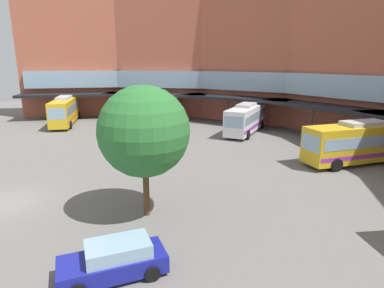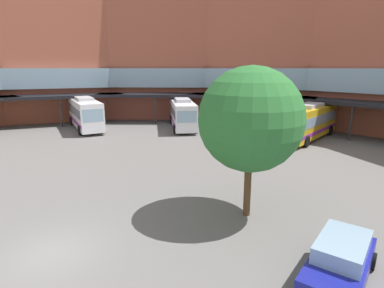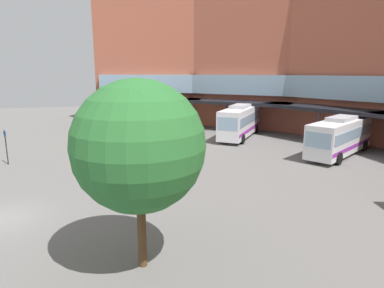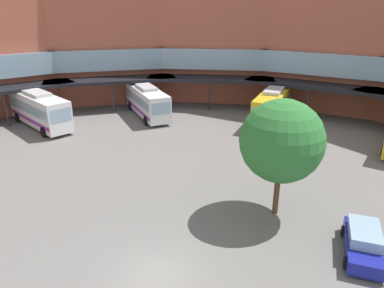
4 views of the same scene
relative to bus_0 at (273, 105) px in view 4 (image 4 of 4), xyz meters
name	(u,v)px [view 4 (image 4 of 4)]	position (x,y,z in m)	size (l,w,h in m)	color
ground_plane	(156,276)	(-7.73, -27.01, -1.92)	(124.23, 124.23, 0.00)	slate
station_building	(207,41)	(-7.73, -0.77, 7.11)	(80.65, 36.73, 19.00)	#AD5942
bus_0	(273,105)	(0.00, 0.00, 0.00)	(5.40, 11.07, 3.80)	gold
bus_1	(39,109)	(-25.75, -5.45, 0.08)	(9.91, 8.52, 3.97)	white
bus_3	(147,101)	(-14.99, 0.13, -0.04)	(7.53, 10.09, 3.73)	white
parked_car	(363,242)	(3.05, -23.82, -1.19)	(2.71, 4.68, 1.53)	navy
plaza_tree	(282,141)	(-1.31, -20.24, 3.10)	(5.15, 5.15, 7.61)	brown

